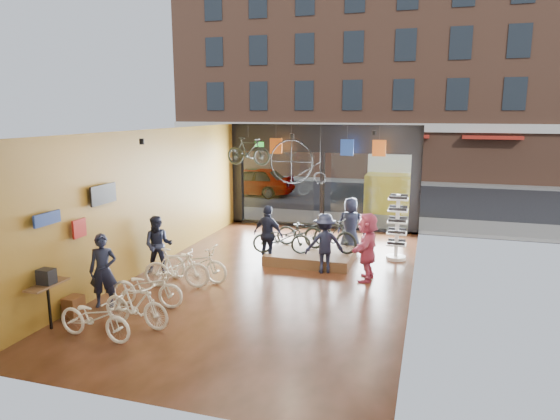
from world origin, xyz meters
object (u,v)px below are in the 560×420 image
at_px(display_bike_left, 282,238).
at_px(customer_2, 268,234).
at_px(sunglasses_rack, 397,227).
at_px(display_platform, 311,256).
at_px(customer_4, 351,225).
at_px(customer_1, 158,245).
at_px(floor_bike_4, 195,263).
at_px(customer_0, 103,271).
at_px(customer_5, 367,247).
at_px(display_bike_right, 305,231).
at_px(hung_bike, 248,151).
at_px(customer_3, 325,243).
at_px(floor_bike_2, 147,287).
at_px(floor_bike_0, 95,318).
at_px(box_truck, 393,180).
at_px(floor_bike_1, 136,305).
at_px(street_car, 251,181).
at_px(floor_bike_3, 177,268).
at_px(display_bike_mid, 330,234).
at_px(penny_farthing, 300,163).

height_order(display_bike_left, customer_2, customer_2).
relative_size(customer_2, sunglasses_rack, 0.87).
bearing_deg(display_platform, customer_4, 53.45).
distance_m(display_platform, customer_1, 4.33).
relative_size(floor_bike_4, display_platform, 0.76).
relative_size(customer_0, customer_5, 0.93).
bearing_deg(display_bike_left, customer_0, 134.67).
distance_m(display_bike_right, hung_bike, 3.80).
height_order(customer_3, hung_bike, hung_bike).
distance_m(floor_bike_2, display_bike_left, 4.38).
relative_size(floor_bike_0, customer_3, 1.01).
height_order(customer_4, hung_bike, hung_bike).
bearing_deg(customer_1, floor_bike_0, -96.78).
relative_size(floor_bike_4, display_bike_right, 1.08).
bearing_deg(customer_3, box_truck, -119.03).
bearing_deg(display_platform, floor_bike_1, -113.35).
height_order(street_car, display_bike_right, street_car).
xyz_separation_m(display_bike_right, sunglasses_rack, (2.68, 0.30, 0.23)).
bearing_deg(customer_3, floor_bike_3, 11.21).
xyz_separation_m(street_car, display_bike_mid, (6.13, -10.17, 0.07)).
xyz_separation_m(box_truck, customer_5, (0.15, -10.44, -0.33)).
xyz_separation_m(display_bike_right, customer_3, (0.92, -1.47, 0.06)).
xyz_separation_m(display_bike_right, hung_bike, (-2.48, 1.88, 2.18)).
xyz_separation_m(customer_2, sunglasses_rack, (3.48, 1.41, 0.13)).
xyz_separation_m(floor_bike_4, penny_farthing, (1.29, 5.63, 2.02)).
xyz_separation_m(display_bike_left, customer_0, (-2.86, -4.18, 0.09)).
bearing_deg(customer_0, customer_1, 66.63).
distance_m(customer_0, customer_3, 5.63).
distance_m(display_bike_mid, customer_4, 1.23).
bearing_deg(customer_5, floor_bike_4, -69.94).
distance_m(floor_bike_2, customer_5, 5.49).
bearing_deg(floor_bike_1, floor_bike_4, 7.68).
xyz_separation_m(street_car, floor_bike_2, (2.91, -14.65, -0.30)).
bearing_deg(floor_bike_1, display_bike_right, -12.71).
bearing_deg(customer_5, customer_1, -76.25).
xyz_separation_m(customer_2, customer_4, (2.07, 1.78, 0.02)).
relative_size(floor_bike_1, display_bike_mid, 0.91).
relative_size(box_truck, display_platform, 2.57).
relative_size(floor_bike_3, customer_2, 0.99).
bearing_deg(customer_5, display_bike_left, -104.06).
xyz_separation_m(floor_bike_0, display_platform, (2.77, 6.10, -0.28)).
bearing_deg(hung_bike, customer_2, -146.85).
bearing_deg(customer_3, hung_bike, -67.89).
height_order(display_bike_right, customer_3, customer_3).
relative_size(display_bike_left, customer_3, 1.03).
xyz_separation_m(street_car, hung_bike, (2.78, -7.80, 2.18)).
bearing_deg(street_car, sunglasses_rack, 40.29).
height_order(box_truck, customer_4, box_truck).
distance_m(street_car, box_truck, 7.28).
distance_m(display_platform, customer_4, 1.72).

